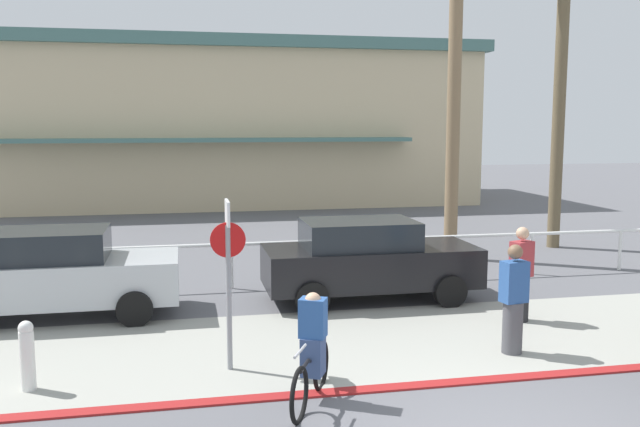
{
  "coord_description": "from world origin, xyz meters",
  "views": [
    {
      "loc": [
        -3.51,
        -6.54,
        3.67
      ],
      "look_at": [
        -0.93,
        6.0,
        1.98
      ],
      "focal_mm": 38.41,
      "sensor_mm": 36.0,
      "label": 1
    }
  ],
  "objects_px": {
    "palm_tree_3": "(562,22)",
    "cyclist_black_0": "(312,351)",
    "car_silver_1": "(56,273)",
    "stop_sign_bike_lane": "(228,260)",
    "pedestrian_2": "(521,278)",
    "bollard_2": "(27,355)",
    "car_black_2": "(368,259)",
    "pedestrian_1": "(513,304)"
  },
  "relations": [
    {
      "from": "palm_tree_3",
      "to": "cyclist_black_0",
      "type": "height_order",
      "value": "palm_tree_3"
    },
    {
      "from": "car_black_2",
      "to": "pedestrian_1",
      "type": "relative_size",
      "value": 2.47
    },
    {
      "from": "cyclist_black_0",
      "to": "pedestrian_1",
      "type": "height_order",
      "value": "pedestrian_1"
    },
    {
      "from": "cyclist_black_0",
      "to": "car_silver_1",
      "type": "bearing_deg",
      "value": 129.32
    },
    {
      "from": "stop_sign_bike_lane",
      "to": "pedestrian_2",
      "type": "xyz_separation_m",
      "value": [
        5.47,
        1.46,
        -0.84
      ]
    },
    {
      "from": "palm_tree_3",
      "to": "cyclist_black_0",
      "type": "relative_size",
      "value": 5.41
    },
    {
      "from": "palm_tree_3",
      "to": "pedestrian_2",
      "type": "distance_m",
      "value": 10.19
    },
    {
      "from": "cyclist_black_0",
      "to": "car_black_2",
      "type": "bearing_deg",
      "value": 66.61
    },
    {
      "from": "cyclist_black_0",
      "to": "pedestrian_2",
      "type": "bearing_deg",
      "value": 32.3
    },
    {
      "from": "car_silver_1",
      "to": "car_black_2",
      "type": "height_order",
      "value": "same"
    },
    {
      "from": "cyclist_black_0",
      "to": "bollard_2",
      "type": "bearing_deg",
      "value": 163.38
    },
    {
      "from": "bollard_2",
      "to": "car_silver_1",
      "type": "distance_m",
      "value": 3.76
    },
    {
      "from": "palm_tree_3",
      "to": "pedestrian_2",
      "type": "height_order",
      "value": "palm_tree_3"
    },
    {
      "from": "car_silver_1",
      "to": "pedestrian_2",
      "type": "relative_size",
      "value": 2.46
    },
    {
      "from": "bollard_2",
      "to": "cyclist_black_0",
      "type": "height_order",
      "value": "cyclist_black_0"
    },
    {
      "from": "bollard_2",
      "to": "palm_tree_3",
      "type": "bearing_deg",
      "value": 33.76
    },
    {
      "from": "palm_tree_3",
      "to": "pedestrian_2",
      "type": "xyz_separation_m",
      "value": [
        -4.75,
        -6.98,
        -5.71
      ]
    },
    {
      "from": "stop_sign_bike_lane",
      "to": "car_silver_1",
      "type": "relative_size",
      "value": 0.58
    },
    {
      "from": "palm_tree_3",
      "to": "car_silver_1",
      "type": "relative_size",
      "value": 2.05
    },
    {
      "from": "car_black_2",
      "to": "palm_tree_3",
      "type": "bearing_deg",
      "value": 34.5
    },
    {
      "from": "stop_sign_bike_lane",
      "to": "bollard_2",
      "type": "distance_m",
      "value": 3.02
    },
    {
      "from": "bollard_2",
      "to": "pedestrian_2",
      "type": "height_order",
      "value": "pedestrian_2"
    },
    {
      "from": "palm_tree_3",
      "to": "cyclist_black_0",
      "type": "bearing_deg",
      "value": -133.26
    },
    {
      "from": "palm_tree_3",
      "to": "car_silver_1",
      "type": "bearing_deg",
      "value": -159.44
    },
    {
      "from": "pedestrian_1",
      "to": "pedestrian_2",
      "type": "bearing_deg",
      "value": 58.7
    },
    {
      "from": "car_black_2",
      "to": "pedestrian_1",
      "type": "bearing_deg",
      "value": -70.03
    },
    {
      "from": "bollard_2",
      "to": "pedestrian_1",
      "type": "xyz_separation_m",
      "value": [
        7.26,
        0.08,
        0.31
      ]
    },
    {
      "from": "car_silver_1",
      "to": "cyclist_black_0",
      "type": "xyz_separation_m",
      "value": [
        3.98,
        -4.86,
        -0.18
      ]
    },
    {
      "from": "pedestrian_1",
      "to": "pedestrian_2",
      "type": "xyz_separation_m",
      "value": [
        0.99,
        1.63,
        0.0
      ]
    },
    {
      "from": "palm_tree_3",
      "to": "cyclist_black_0",
      "type": "xyz_separation_m",
      "value": [
        -9.24,
        -9.82,
        -5.85
      ]
    },
    {
      "from": "stop_sign_bike_lane",
      "to": "pedestrian_1",
      "type": "height_order",
      "value": "stop_sign_bike_lane"
    },
    {
      "from": "bollard_2",
      "to": "car_black_2",
      "type": "relative_size",
      "value": 0.23
    },
    {
      "from": "car_silver_1",
      "to": "pedestrian_2",
      "type": "distance_m",
      "value": 8.7
    },
    {
      "from": "bollard_2",
      "to": "pedestrian_2",
      "type": "bearing_deg",
      "value": 11.72
    },
    {
      "from": "car_silver_1",
      "to": "car_black_2",
      "type": "distance_m",
      "value": 6.12
    },
    {
      "from": "bollard_2",
      "to": "cyclist_black_0",
      "type": "bearing_deg",
      "value": -16.62
    },
    {
      "from": "stop_sign_bike_lane",
      "to": "car_silver_1",
      "type": "bearing_deg",
      "value": 130.72
    },
    {
      "from": "stop_sign_bike_lane",
      "to": "pedestrian_1",
      "type": "relative_size",
      "value": 1.44
    },
    {
      "from": "bollard_2",
      "to": "car_silver_1",
      "type": "xyz_separation_m",
      "value": [
        -0.22,
        3.74,
        0.35
      ]
    },
    {
      "from": "stop_sign_bike_lane",
      "to": "cyclist_black_0",
      "type": "xyz_separation_m",
      "value": [
        0.98,
        -1.38,
        -0.98
      ]
    },
    {
      "from": "car_black_2",
      "to": "pedestrian_1",
      "type": "height_order",
      "value": "pedestrian_1"
    },
    {
      "from": "car_silver_1",
      "to": "pedestrian_1",
      "type": "relative_size",
      "value": 2.47
    }
  ]
}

